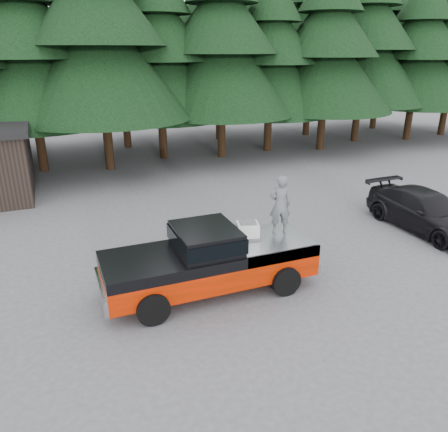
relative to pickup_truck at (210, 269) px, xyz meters
name	(u,v)px	position (x,y,z in m)	size (l,w,h in m)	color
ground	(221,284)	(0.39, 0.17, -0.67)	(120.00, 120.00, 0.00)	#4A4B4D
pickup_truck	(210,269)	(0.00, 0.00, 0.00)	(6.00, 2.04, 1.33)	red
truck_cab	(206,238)	(-0.10, 0.00, 0.96)	(1.66, 1.90, 0.59)	black
air_compressor	(248,231)	(1.24, 0.22, 0.87)	(0.61, 0.50, 0.42)	silver
man_on_bed	(280,205)	(2.24, 0.19, 1.53)	(0.63, 0.42, 1.74)	#54595B
parked_car	(426,211)	(9.02, 1.16, 0.06)	(2.03, 4.99, 1.45)	black
treeline	(116,24)	(0.81, 17.37, 7.06)	(60.15, 16.05, 17.50)	black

